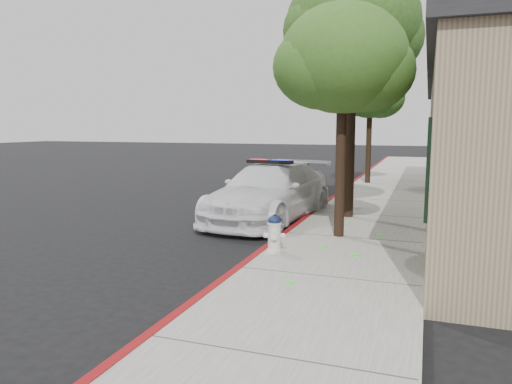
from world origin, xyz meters
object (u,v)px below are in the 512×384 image
object	(u,v)px
street_tree_mid	(353,29)
street_tree_near	(343,64)
street_tree_far	(371,94)
police_car	(270,192)
fire_hydrant	(274,233)

from	to	relation	value
street_tree_mid	street_tree_near	bearing A→B (deg)	-85.90
street_tree_near	street_tree_far	world-z (taller)	street_tree_near
police_car	street_tree_far	size ratio (longest dim) A/B	1.11
fire_hydrant	street_tree_near	distance (m)	4.05
police_car	street_tree_near	bearing A→B (deg)	-34.68
police_car	street_tree_mid	world-z (taller)	street_tree_mid
police_car	street_tree_far	distance (m)	9.54
street_tree_far	street_tree_near	bearing A→B (deg)	-86.91
police_car	fire_hydrant	bearing A→B (deg)	-64.48
fire_hydrant	street_tree_far	size ratio (longest dim) A/B	0.15
street_tree_far	street_tree_mid	bearing A→B (deg)	-87.22
street_tree_mid	police_car	bearing A→B (deg)	-166.32
police_car	fire_hydrant	distance (m)	4.12
fire_hydrant	street_tree_near	xyz separation A→B (m)	(0.97, 1.86, 3.46)
police_car	street_tree_mid	size ratio (longest dim) A/B	0.85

